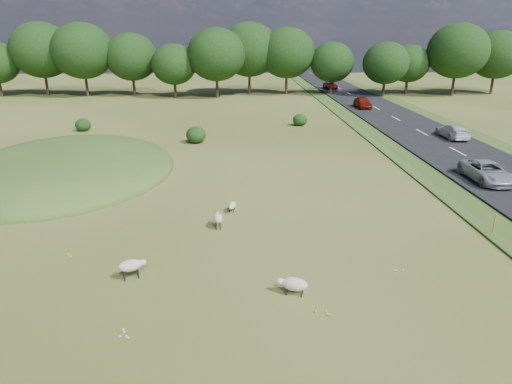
% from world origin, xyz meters
% --- Properties ---
extents(ground, '(160.00, 160.00, 0.00)m').
position_xyz_m(ground, '(0.00, 20.00, 0.00)').
color(ground, '#43551A').
rests_on(ground, ground).
extents(mound, '(16.00, 20.00, 4.00)m').
position_xyz_m(mound, '(-12.00, 12.00, 0.00)').
color(mound, '#33561E').
rests_on(mound, ground).
extents(road, '(8.00, 150.00, 0.25)m').
position_xyz_m(road, '(20.00, 30.00, 0.12)').
color(road, black).
rests_on(road, ground).
extents(treeline, '(96.28, 14.66, 11.70)m').
position_xyz_m(treeline, '(-1.06, 55.44, 6.57)').
color(treeline, black).
rests_on(treeline, ground).
extents(shrubs, '(25.14, 9.76, 1.56)m').
position_xyz_m(shrubs, '(-3.42, 25.20, 0.72)').
color(shrubs, black).
rests_on(shrubs, ground).
extents(marker_post, '(0.06, 0.06, 1.20)m').
position_xyz_m(marker_post, '(14.09, -0.49, 0.60)').
color(marker_post, '#D8590C').
rests_on(marker_post, ground).
extents(sheep_0, '(1.34, 0.85, 0.74)m').
position_xyz_m(sheep_0, '(3.08, -5.65, 0.47)').
color(sheep_0, '#BEB39E').
rests_on(sheep_0, ground).
extents(sheep_1, '(0.55, 1.13, 0.81)m').
position_xyz_m(sheep_1, '(-0.17, 1.13, 0.56)').
color(sheep_1, '#BEB39E').
rests_on(sheep_1, ground).
extents(sheep_2, '(0.57, 1.03, 0.57)m').
position_xyz_m(sheep_2, '(0.56, 3.48, 0.36)').
color(sheep_2, '#BEB39E').
rests_on(sheep_2, ground).
extents(sheep_3, '(1.25, 0.86, 0.87)m').
position_xyz_m(sheep_3, '(-3.67, -4.10, 0.61)').
color(sheep_3, '#BEB39E').
rests_on(sheep_3, ground).
extents(car_0, '(2.22, 4.82, 1.34)m').
position_xyz_m(car_0, '(18.10, 7.76, 0.92)').
color(car_0, '#B9BBC1').
rests_on(car_0, road).
extents(car_2, '(1.94, 4.77, 1.39)m').
position_xyz_m(car_2, '(21.90, 77.46, 0.94)').
color(car_2, silver).
rests_on(car_2, road).
extents(car_3, '(1.87, 4.59, 1.33)m').
position_xyz_m(car_3, '(21.90, 21.28, 0.92)').
color(car_3, silver).
rests_on(car_3, road).
extents(car_4, '(2.06, 4.46, 1.24)m').
position_xyz_m(car_4, '(18.10, 62.24, 0.87)').
color(car_4, maroon).
rests_on(car_4, road).
extents(car_5, '(1.74, 4.32, 1.47)m').
position_xyz_m(car_5, '(18.10, 40.22, 0.99)').
color(car_5, maroon).
rests_on(car_5, road).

